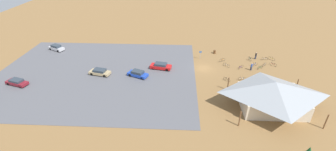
% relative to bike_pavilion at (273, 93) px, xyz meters
% --- Properties ---
extents(ground, '(160.00, 160.00, 0.00)m').
position_rel_bike_pavilion_xyz_m(ground, '(10.36, -14.13, -2.93)').
color(ground, olive).
rests_on(ground, ground).
extents(parking_lot_asphalt, '(43.47, 34.55, 0.05)m').
position_rel_bike_pavilion_xyz_m(parking_lot_asphalt, '(34.25, -10.62, -2.91)').
color(parking_lot_asphalt, '#56565B').
rests_on(parking_lot_asphalt, ground).
extents(bike_pavilion, '(13.44, 10.89, 5.09)m').
position_rel_bike_pavilion_xyz_m(bike_pavilion, '(0.00, 0.00, 0.00)').
color(bike_pavilion, beige).
rests_on(bike_pavilion, ground).
extents(trash_bin, '(0.60, 0.60, 0.90)m').
position_rel_bike_pavilion_xyz_m(trash_bin, '(6.90, -22.60, -2.48)').
color(trash_bin, brown).
rests_on(trash_bin, ground).
extents(lot_sign, '(0.56, 0.08, 2.20)m').
position_rel_bike_pavilion_xyz_m(lot_sign, '(10.89, -19.01, -1.52)').
color(lot_sign, '#99999E').
rests_on(lot_sign, ground).
extents(bicycle_white_mid_cluster, '(1.36, 1.27, 0.85)m').
position_rel_bike_pavilion_xyz_m(bicycle_white_mid_cluster, '(5.06, -15.17, -2.55)').
color(bicycle_white_mid_cluster, black).
rests_on(bicycle_white_mid_cluster, ground).
extents(bicycle_silver_yard_left, '(1.26, 1.23, 0.84)m').
position_rel_bike_pavilion_xyz_m(bicycle_silver_yard_left, '(-3.80, -15.88, -2.56)').
color(bicycle_silver_yard_left, black).
rests_on(bicycle_silver_yard_left, ground).
extents(bicycle_teal_front_row, '(0.52, 1.68, 0.89)m').
position_rel_bike_pavilion_xyz_m(bicycle_teal_front_row, '(-1.14, -18.78, -2.53)').
color(bicycle_teal_front_row, black).
rests_on(bicycle_teal_front_row, ground).
extents(bicycle_purple_lone_east, '(1.36, 0.99, 0.79)m').
position_rel_bike_pavilion_xyz_m(bicycle_purple_lone_east, '(1.94, -14.41, -2.58)').
color(bicycle_purple_lone_east, black).
rests_on(bicycle_purple_lone_east, ground).
extents(bicycle_black_near_sign, '(1.21, 1.23, 0.87)m').
position_rel_bike_pavilion_xyz_m(bicycle_black_near_sign, '(6.04, -8.63, -2.56)').
color(bicycle_black_near_sign, black).
rests_on(bicycle_black_near_sign, ground).
extents(bicycle_blue_yard_front, '(1.52, 0.78, 0.87)m').
position_rel_bike_pavilion_xyz_m(bicycle_blue_yard_front, '(-1.56, -15.87, -2.55)').
color(bicycle_blue_yard_front, black).
rests_on(bicycle_blue_yard_front, ground).
extents(bicycle_orange_edge_south, '(1.56, 0.88, 0.89)m').
position_rel_bike_pavilion_xyz_m(bicycle_orange_edge_south, '(5.65, -17.80, -2.53)').
color(bicycle_orange_edge_south, black).
rests_on(bicycle_orange_edge_south, ground).
extents(bicycle_red_yard_center, '(1.25, 1.16, 0.85)m').
position_rel_bike_pavilion_xyz_m(bicycle_red_yard_center, '(-5.92, -16.16, -2.56)').
color(bicycle_red_yard_center, black).
rests_on(bicycle_red_yard_center, ground).
extents(bicycle_yellow_edge_north, '(1.21, 1.40, 0.85)m').
position_rel_bike_pavilion_xyz_m(bicycle_yellow_edge_north, '(-6.54, -19.28, -2.55)').
color(bicycle_yellow_edge_north, black).
rests_on(bicycle_yellow_edge_north, ground).
extents(bicycle_green_back_row, '(1.44, 1.02, 0.80)m').
position_rel_bike_pavilion_xyz_m(bicycle_green_back_row, '(-2.39, -14.43, -2.58)').
color(bicycle_green_back_row, black).
rests_on(bicycle_green_back_row, ground).
extents(bicycle_white_yard_right, '(1.74, 0.48, 0.84)m').
position_rel_bike_pavilion_xyz_m(bicycle_white_yard_right, '(2.80, -9.10, -2.57)').
color(bicycle_white_yard_right, black).
rests_on(bicycle_white_yard_right, ground).
extents(bicycle_silver_by_bin, '(1.69, 0.48, 0.77)m').
position_rel_bike_pavilion_xyz_m(bicycle_silver_by_bin, '(-4.84, -19.26, -2.57)').
color(bicycle_silver_by_bin, black).
rests_on(bicycle_silver_by_bin, ground).
extents(car_red_inner_stall, '(4.99, 2.76, 1.40)m').
position_rel_bike_pavilion_xyz_m(car_red_inner_stall, '(20.16, -13.28, -2.18)').
color(car_red_inner_stall, red).
rests_on(car_red_inner_stall, parking_lot_asphalt).
extents(car_tan_near_entry, '(4.81, 2.80, 1.31)m').
position_rel_bike_pavilion_xyz_m(car_tan_near_entry, '(33.17, -9.90, -2.22)').
color(car_tan_near_entry, tan).
rests_on(car_tan_near_entry, parking_lot_asphalt).
extents(car_blue_by_curb, '(4.74, 3.39, 1.36)m').
position_rel_bike_pavilion_xyz_m(car_blue_by_curb, '(24.82, -9.51, -2.21)').
color(car_blue_by_curb, '#1E42B2').
rests_on(car_blue_by_curb, parking_lot_asphalt).
extents(car_silver_second_row, '(4.67, 3.45, 1.48)m').
position_rel_bike_pavilion_xyz_m(car_silver_second_row, '(48.79, -22.55, -2.16)').
color(car_silver_second_row, '#BCBCC1').
rests_on(car_silver_second_row, parking_lot_asphalt).
extents(car_maroon_end_stall, '(4.83, 2.94, 1.24)m').
position_rel_bike_pavilion_xyz_m(car_maroon_end_stall, '(48.58, -4.88, -2.25)').
color(car_maroon_end_stall, maroon).
rests_on(car_maroon_end_stall, parking_lot_asphalt).
extents(visitor_near_lot, '(0.36, 0.39, 1.73)m').
position_rel_bike_pavilion_xyz_m(visitor_near_lot, '(-0.19, -13.72, -2.02)').
color(visitor_near_lot, '#2D3347').
rests_on(visitor_near_lot, ground).
extents(visitor_crossing_yard, '(0.36, 0.36, 1.78)m').
position_rel_bike_pavilion_xyz_m(visitor_crossing_yard, '(-2.81, -19.75, -2.00)').
color(visitor_crossing_yard, '#2D3347').
rests_on(visitor_crossing_yard, ground).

